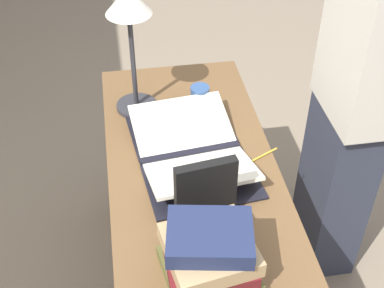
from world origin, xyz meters
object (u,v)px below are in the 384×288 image
(coffee_mug, at_px, (200,96))
(pencil, at_px, (257,158))
(book_stack_tall, at_px, (209,254))
(person_reader, at_px, (353,104))
(open_book, at_px, (191,150))
(reading_lamp, at_px, (129,19))
(book_standing_upright, at_px, (206,192))

(coffee_mug, bearing_deg, pencil, -156.87)
(book_stack_tall, relative_size, coffee_mug, 2.72)
(book_stack_tall, xyz_separation_m, person_reader, (0.59, -0.64, -0.01))
(open_book, relative_size, pencil, 3.53)
(open_book, height_order, reading_lamp, reading_lamp)
(book_standing_upright, height_order, coffee_mug, book_standing_upright)
(pencil, height_order, person_reader, person_reader)
(book_stack_tall, height_order, book_standing_upright, book_standing_upright)
(reading_lamp, xyz_separation_m, coffee_mug, (-0.03, -0.24, -0.33))
(open_book, bearing_deg, coffee_mug, -21.86)
(reading_lamp, bearing_deg, open_book, -152.23)
(open_book, bearing_deg, book_standing_upright, 173.19)
(book_standing_upright, height_order, person_reader, person_reader)
(book_stack_tall, xyz_separation_m, coffee_mug, (0.78, -0.11, -0.04))
(reading_lamp, distance_m, coffee_mug, 0.41)
(book_standing_upright, height_order, pencil, book_standing_upright)
(book_standing_upright, xyz_separation_m, reading_lamp, (0.60, 0.16, 0.26))
(pencil, bearing_deg, reading_lamp, 46.60)
(open_book, relative_size, reading_lamp, 1.18)
(book_stack_tall, relative_size, reading_lamp, 0.55)
(open_book, distance_m, coffee_mug, 0.29)
(book_stack_tall, distance_m, book_standing_upright, 0.21)
(open_book, xyz_separation_m, book_standing_upright, (-0.29, 0.00, 0.09))
(coffee_mug, xyz_separation_m, pencil, (-0.34, -0.14, -0.04))
(reading_lamp, bearing_deg, book_stack_tall, -170.63)
(book_stack_tall, relative_size, pencil, 1.65)
(book_stack_tall, height_order, person_reader, person_reader)
(reading_lamp, bearing_deg, person_reader, -105.62)
(reading_lamp, height_order, person_reader, person_reader)
(coffee_mug, bearing_deg, reading_lamp, 83.54)
(book_standing_upright, xyz_separation_m, person_reader, (0.38, -0.61, -0.03))
(coffee_mug, distance_m, pencil, 0.37)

